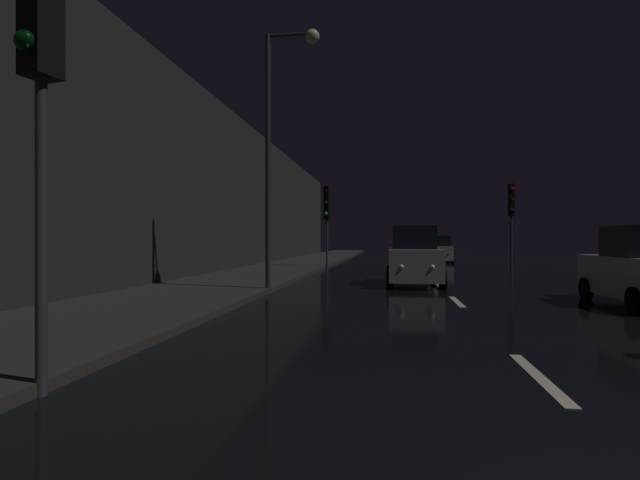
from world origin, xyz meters
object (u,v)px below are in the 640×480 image
object	(u,v)px
traffic_light_far_left	(327,209)
car_distant_taillights	(439,250)
streetlamp_overhead	(281,123)
traffic_light_near_left	(39,31)
traffic_light_far_right	(511,207)
car_approaching_headlights	(414,258)

from	to	relation	value
traffic_light_far_left	car_distant_taillights	bearing A→B (deg)	153.02
traffic_light_far_left	car_distant_taillights	world-z (taller)	traffic_light_far_left
streetlamp_overhead	car_distant_taillights	xyz separation A→B (m)	(6.86, 20.87, -4.40)
traffic_light_near_left	car_distant_taillights	world-z (taller)	traffic_light_near_left
traffic_light_far_left	streetlamp_overhead	world-z (taller)	streetlamp_overhead
traffic_light_far_right	streetlamp_overhead	bearing A→B (deg)	-36.43
car_distant_taillights	traffic_light_near_left	bearing A→B (deg)	166.86
car_approaching_headlights	car_distant_taillights	size ratio (longest dim) A/B	1.12
car_approaching_headlights	traffic_light_far_right	bearing A→B (deg)	151.71
streetlamp_overhead	car_distant_taillights	world-z (taller)	streetlamp_overhead
traffic_light_far_left	traffic_light_near_left	bearing A→B (deg)	13.39
traffic_light_far_right	streetlamp_overhead	distance (m)	18.28
streetlamp_overhead	car_approaching_headlights	size ratio (longest dim) A/B	1.90
traffic_light_far_left	traffic_light_far_right	bearing A→B (deg)	115.93
traffic_light_near_left	traffic_light_far_right	distance (m)	27.06
traffic_light_near_left	car_approaching_headlights	distance (m)	14.33
traffic_light_far_right	car_approaching_headlights	xyz separation A→B (m)	(-6.22, -11.55, -2.62)
traffic_light_near_left	car_approaching_headlights	size ratio (longest dim) A/B	1.23
streetlamp_overhead	car_distant_taillights	size ratio (longest dim) A/B	2.12
car_distant_taillights	streetlamp_overhead	bearing A→B (deg)	161.81
car_distant_taillights	traffic_light_far_left	bearing A→B (deg)	139.37
traffic_light_near_left	car_distant_taillights	size ratio (longest dim) A/B	1.38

